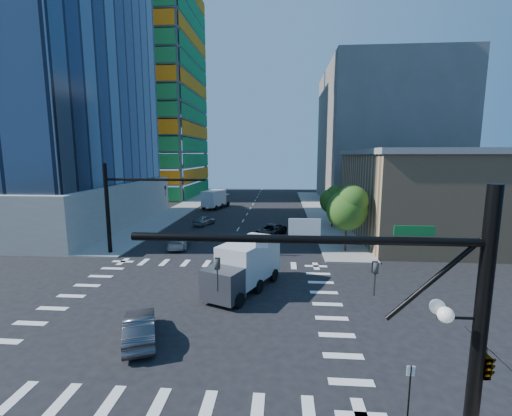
{
  "coord_description": "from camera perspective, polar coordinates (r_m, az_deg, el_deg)",
  "views": [
    {
      "loc": [
        5.85,
        -20.98,
        9.9
      ],
      "look_at": [
        3.65,
        8.0,
        5.41
      ],
      "focal_mm": 24.0,
      "sensor_mm": 36.0,
      "label": 1
    }
  ],
  "objects": [
    {
      "name": "car_nb_far",
      "position": [
        41.95,
        2.44,
        -3.81
      ],
      "size": [
        4.36,
        6.01,
        1.52
      ],
      "primitive_type": "imported",
      "rotation": [
        0.0,
        0.0,
        -0.38
      ],
      "color": "black",
      "rests_on": "ground"
    },
    {
      "name": "car_sb_mid",
      "position": [
        49.51,
        -8.61,
        -2.05
      ],
      "size": [
        2.95,
        4.34,
        1.37
      ],
      "primitive_type": "imported",
      "rotation": [
        0.0,
        0.0,
        2.78
      ],
      "color": "#929499",
      "rests_on": "ground"
    },
    {
      "name": "sidewalk_ne",
      "position": [
        62.13,
        10.43,
        -0.46
      ],
      "size": [
        5.0,
        60.0,
        0.15
      ],
      "primitive_type": "cube",
      "color": "gray",
      "rests_on": "ground"
    },
    {
      "name": "construction_building",
      "position": [
        90.54,
        -18.17,
        17.71
      ],
      "size": [
        25.16,
        34.5,
        70.6
      ],
      "color": "slate",
      "rests_on": "ground"
    },
    {
      "name": "road_markings",
      "position": [
        23.93,
        -10.63,
        -15.81
      ],
      "size": [
        20.0,
        20.0,
        0.01
      ],
      "primitive_type": "cube",
      "color": "silver",
      "rests_on": "ground"
    },
    {
      "name": "car_sb_near",
      "position": [
        38.08,
        -12.62,
        -5.41
      ],
      "size": [
        2.57,
        5.07,
        1.41
      ],
      "primitive_type": "imported",
      "rotation": [
        0.0,
        0.0,
        3.27
      ],
      "color": "#B3B3B3",
      "rests_on": "ground"
    },
    {
      "name": "box_truck_far",
      "position": [
        65.04,
        -6.6,
        1.32
      ],
      "size": [
        4.43,
        7.07,
        3.44
      ],
      "rotation": [
        0.0,
        0.0,
        2.87
      ],
      "color": "black",
      "rests_on": "ground"
    },
    {
      "name": "box_truck_near",
      "position": [
        25.48,
        -2.37,
        -10.35
      ],
      "size": [
        5.31,
        7.27,
        3.51
      ],
      "rotation": [
        0.0,
        0.0,
        -0.42
      ],
      "color": "black",
      "rests_on": "ground"
    },
    {
      "name": "sidewalk_nw",
      "position": [
        64.44,
        -12.26,
        -0.19
      ],
      "size": [
        5.0,
        60.0,
        0.15
      ],
      "primitive_type": "cube",
      "color": "gray",
      "rests_on": "ground"
    },
    {
      "name": "tree_north",
      "position": [
        47.78,
        12.83,
        1.45
      ],
      "size": [
        3.54,
        3.52,
        5.78
      ],
      "color": "#382316",
      "rests_on": "sidewalk_ne"
    },
    {
      "name": "signal_mast_nw",
      "position": [
        36.41,
        -21.51,
        1.22
      ],
      "size": [
        10.2,
        0.4,
        9.0
      ],
      "color": "black",
      "rests_on": "sidewalk_nw"
    },
    {
      "name": "signal_mast_se",
      "position": [
        11.68,
        29.25,
        -17.17
      ],
      "size": [
        10.51,
        2.48,
        9.0
      ],
      "color": "black",
      "rests_on": "sidewalk_se"
    },
    {
      "name": "tree_south",
      "position": [
        35.92,
        15.17,
        0.13
      ],
      "size": [
        4.16,
        4.16,
        6.82
      ],
      "color": "#382316",
      "rests_on": "sidewalk_ne"
    },
    {
      "name": "commercial_building",
      "position": [
        47.28,
        28.23,
        2.17
      ],
      "size": [
        20.5,
        22.5,
        10.6
      ],
      "color": "tan",
      "rests_on": "ground"
    },
    {
      "name": "no_parking_sign",
      "position": [
        15.48,
        24.24,
        -25.45
      ],
      "size": [
        0.3,
        0.06,
        2.2
      ],
      "color": "black",
      "rests_on": "ground"
    },
    {
      "name": "bg_building_ne",
      "position": [
        78.98,
        20.27,
        11.23
      ],
      "size": [
        24.0,
        30.0,
        28.0
      ],
      "primitive_type": "cube",
      "color": "#635E59",
      "rests_on": "ground"
    },
    {
      "name": "ground",
      "position": [
        23.93,
        -10.63,
        -15.82
      ],
      "size": [
        160.0,
        160.0,
        0.0
      ],
      "primitive_type": "plane",
      "color": "black",
      "rests_on": "ground"
    },
    {
      "name": "car_sb_cross",
      "position": [
        20.42,
        -18.82,
        -18.35
      ],
      "size": [
        3.14,
        4.78,
        1.49
      ],
      "primitive_type": "imported",
      "rotation": [
        0.0,
        0.0,
        3.52
      ],
      "color": "#424146",
      "rests_on": "ground"
    }
  ]
}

